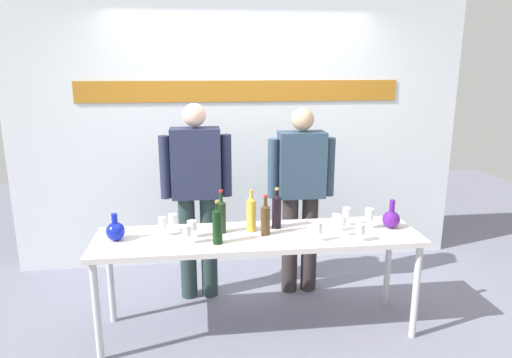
% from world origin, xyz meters
% --- Properties ---
extents(ground_plane, '(10.00, 10.00, 0.00)m').
position_xyz_m(ground_plane, '(0.00, 0.00, 0.00)').
color(ground_plane, slate).
extents(back_wall, '(4.44, 0.11, 3.00)m').
position_xyz_m(back_wall, '(0.00, 1.35, 1.50)').
color(back_wall, silver).
rests_on(back_wall, ground).
extents(display_table, '(2.39, 0.61, 0.78)m').
position_xyz_m(display_table, '(0.00, 0.00, 0.71)').
color(display_table, silver).
rests_on(display_table, ground).
extents(decanter_blue_left, '(0.13, 0.13, 0.20)m').
position_xyz_m(decanter_blue_left, '(-1.03, 0.02, 0.85)').
color(decanter_blue_left, '#1221BE').
rests_on(decanter_blue_left, display_table).
extents(decanter_blue_right, '(0.13, 0.13, 0.22)m').
position_xyz_m(decanter_blue_right, '(1.03, 0.02, 0.85)').
color(decanter_blue_right, '#531984').
rests_on(decanter_blue_right, display_table).
extents(presenter_left, '(0.60, 0.22, 1.70)m').
position_xyz_m(presenter_left, '(-0.45, 0.59, 0.97)').
color(presenter_left, '#253736').
rests_on(presenter_left, ground).
extents(presenter_right, '(0.58, 0.22, 1.65)m').
position_xyz_m(presenter_right, '(0.45, 0.59, 0.94)').
color(presenter_right, '#312929').
rests_on(presenter_right, ground).
extents(wine_bottle_0, '(0.07, 0.07, 0.32)m').
position_xyz_m(wine_bottle_0, '(0.16, 0.13, 0.92)').
color(wine_bottle_0, black).
rests_on(wine_bottle_0, display_table).
extents(wine_bottle_1, '(0.07, 0.07, 0.30)m').
position_xyz_m(wine_bottle_1, '(0.05, -0.00, 0.90)').
color(wine_bottle_1, '#423018').
rests_on(wine_bottle_1, display_table).
extents(wine_bottle_2, '(0.07, 0.07, 0.32)m').
position_xyz_m(wine_bottle_2, '(-0.04, 0.09, 0.92)').
color(wine_bottle_2, gold).
rests_on(wine_bottle_2, display_table).
extents(wine_bottle_3, '(0.07, 0.07, 0.33)m').
position_xyz_m(wine_bottle_3, '(-0.27, 0.08, 0.91)').
color(wine_bottle_3, '#1D2F1B').
rests_on(wine_bottle_3, display_table).
extents(wine_bottle_4, '(0.07, 0.07, 0.31)m').
position_xyz_m(wine_bottle_4, '(-0.31, -0.13, 0.91)').
color(wine_bottle_4, black).
rests_on(wine_bottle_4, display_table).
extents(wine_glass_left_0, '(0.07, 0.07, 0.12)m').
position_xyz_m(wine_glass_left_0, '(-0.48, 0.01, 0.86)').
color(wine_glass_left_0, white).
rests_on(wine_glass_left_0, display_table).
extents(wine_glass_left_1, '(0.06, 0.06, 0.14)m').
position_xyz_m(wine_glass_left_1, '(-0.70, 0.06, 0.87)').
color(wine_glass_left_1, white).
rests_on(wine_glass_left_1, display_table).
extents(wine_glass_left_2, '(0.06, 0.06, 0.14)m').
position_xyz_m(wine_glass_left_2, '(-0.52, -0.11, 0.87)').
color(wine_glass_left_2, white).
rests_on(wine_glass_left_2, display_table).
extents(wine_glass_left_3, '(0.07, 0.07, 0.14)m').
position_xyz_m(wine_glass_left_3, '(-0.63, 0.15, 0.87)').
color(wine_glass_left_3, white).
rests_on(wine_glass_left_3, display_table).
extents(wine_glass_right_0, '(0.06, 0.06, 0.14)m').
position_xyz_m(wine_glass_right_0, '(0.40, -0.18, 0.87)').
color(wine_glass_right_0, white).
rests_on(wine_glass_right_0, display_table).
extents(wine_glass_right_1, '(0.06, 0.06, 0.13)m').
position_xyz_m(wine_glass_right_1, '(0.58, -0.00, 0.87)').
color(wine_glass_right_1, white).
rests_on(wine_glass_right_1, display_table).
extents(wine_glass_right_2, '(0.06, 0.06, 0.16)m').
position_xyz_m(wine_glass_right_2, '(0.85, 0.03, 0.89)').
color(wine_glass_right_2, white).
rests_on(wine_glass_right_2, display_table).
extents(wine_glass_right_3, '(0.06, 0.06, 0.15)m').
position_xyz_m(wine_glass_right_3, '(0.60, -0.11, 0.89)').
color(wine_glass_right_3, white).
rests_on(wine_glass_right_3, display_table).
extents(wine_glass_right_4, '(0.07, 0.07, 0.13)m').
position_xyz_m(wine_glass_right_4, '(0.69, -0.22, 0.87)').
color(wine_glass_right_4, white).
rests_on(wine_glass_right_4, display_table).
extents(wine_glass_right_5, '(0.06, 0.06, 0.14)m').
position_xyz_m(wine_glass_right_5, '(0.70, 0.12, 0.88)').
color(wine_glass_right_5, white).
rests_on(wine_glass_right_5, display_table).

